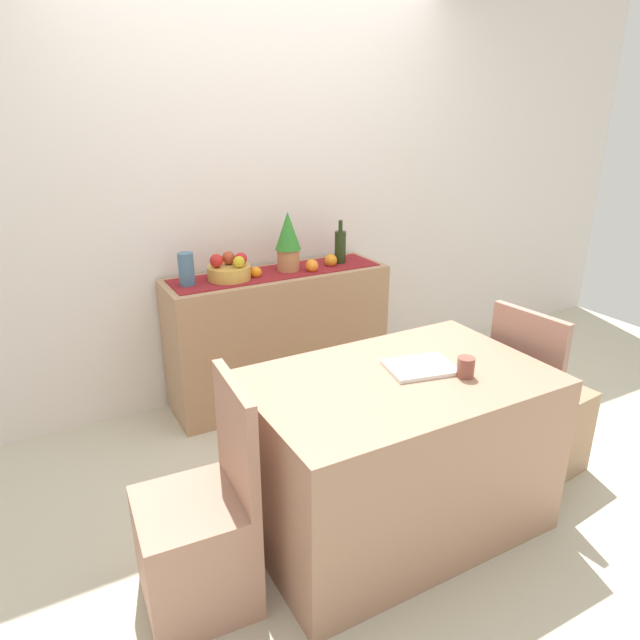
% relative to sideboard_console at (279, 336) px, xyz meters
% --- Properties ---
extents(ground_plane, '(6.40, 6.40, 0.02)m').
position_rel_sideboard_console_xyz_m(ground_plane, '(0.02, -0.92, -0.43)').
color(ground_plane, beige).
rests_on(ground_plane, ground).
extents(room_wall_rear, '(6.40, 0.06, 2.70)m').
position_rel_sideboard_console_xyz_m(room_wall_rear, '(0.02, 0.26, 0.93)').
color(room_wall_rear, silver).
rests_on(room_wall_rear, ground).
extents(sideboard_console, '(1.38, 0.42, 0.84)m').
position_rel_sideboard_console_xyz_m(sideboard_console, '(0.00, 0.00, 0.00)').
color(sideboard_console, tan).
rests_on(sideboard_console, ground).
extents(table_runner, '(1.29, 0.32, 0.01)m').
position_rel_sideboard_console_xyz_m(table_runner, '(0.00, 0.00, 0.42)').
color(table_runner, maroon).
rests_on(table_runner, sideboard_console).
extents(fruit_bowl, '(0.25, 0.25, 0.08)m').
position_rel_sideboard_console_xyz_m(fruit_bowl, '(-0.31, 0.00, 0.46)').
color(fruit_bowl, gold).
rests_on(fruit_bowl, table_runner).
extents(apple_rear, '(0.08, 0.08, 0.08)m').
position_rel_sideboard_console_xyz_m(apple_rear, '(-0.29, 0.03, 0.54)').
color(apple_rear, '#A63D24').
rests_on(apple_rear, fruit_bowl).
extents(apple_front, '(0.07, 0.07, 0.07)m').
position_rel_sideboard_console_xyz_m(apple_front, '(-0.27, -0.06, 0.54)').
color(apple_front, gold).
rests_on(apple_front, fruit_bowl).
extents(apple_right, '(0.08, 0.08, 0.08)m').
position_rel_sideboard_console_xyz_m(apple_right, '(-0.38, 0.00, 0.54)').
color(apple_right, red).
rests_on(apple_right, fruit_bowl).
extents(apple_center, '(0.07, 0.07, 0.07)m').
position_rel_sideboard_console_xyz_m(apple_center, '(-0.23, -0.01, 0.54)').
color(apple_center, red).
rests_on(apple_center, fruit_bowl).
extents(wine_bottle, '(0.07, 0.07, 0.28)m').
position_rel_sideboard_console_xyz_m(wine_bottle, '(0.44, 0.00, 0.53)').
color(wine_bottle, '#223214').
rests_on(wine_bottle, sideboard_console).
extents(ceramic_vase, '(0.09, 0.09, 0.19)m').
position_rel_sideboard_console_xyz_m(ceramic_vase, '(-0.55, 0.00, 0.51)').
color(ceramic_vase, '#456984').
rests_on(ceramic_vase, sideboard_console).
extents(potted_plant, '(0.16, 0.16, 0.36)m').
position_rel_sideboard_console_xyz_m(potted_plant, '(0.08, 0.00, 0.61)').
color(potted_plant, '#B1764A').
rests_on(potted_plant, sideboard_console).
extents(orange_loose_near_bowl, '(0.08, 0.08, 0.08)m').
position_rel_sideboard_console_xyz_m(orange_loose_near_bowl, '(0.19, -0.09, 0.46)').
color(orange_loose_near_bowl, orange).
rests_on(orange_loose_near_bowl, sideboard_console).
extents(orange_loose_mid, '(0.08, 0.08, 0.08)m').
position_rel_sideboard_console_xyz_m(orange_loose_mid, '(0.36, -0.03, 0.46)').
color(orange_loose_mid, orange).
rests_on(orange_loose_mid, sideboard_console).
extents(orange_loose_end, '(0.07, 0.07, 0.07)m').
position_rel_sideboard_console_xyz_m(orange_loose_end, '(-0.15, -0.04, 0.45)').
color(orange_loose_end, orange).
rests_on(orange_loose_end, sideboard_console).
extents(dining_table, '(1.25, 0.80, 0.74)m').
position_rel_sideboard_console_xyz_m(dining_table, '(-0.07, -1.34, -0.05)').
color(dining_table, '#A4785F').
rests_on(dining_table, ground).
extents(open_book, '(0.32, 0.26, 0.02)m').
position_rel_sideboard_console_xyz_m(open_book, '(0.05, -1.33, 0.33)').
color(open_book, white).
rests_on(open_book, dining_table).
extents(coffee_cup, '(0.07, 0.07, 0.08)m').
position_rel_sideboard_console_xyz_m(coffee_cup, '(0.17, -1.48, 0.36)').
color(coffee_cup, brown).
rests_on(coffee_cup, dining_table).
extents(chair_near_window, '(0.42, 0.42, 0.90)m').
position_rel_sideboard_console_xyz_m(chair_near_window, '(-0.96, -1.34, -0.15)').
color(chair_near_window, tan).
rests_on(chair_near_window, ground).
extents(chair_by_corner, '(0.44, 0.44, 0.90)m').
position_rel_sideboard_console_xyz_m(chair_by_corner, '(0.82, -1.34, -0.15)').
color(chair_by_corner, '#A17D5C').
rests_on(chair_by_corner, ground).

